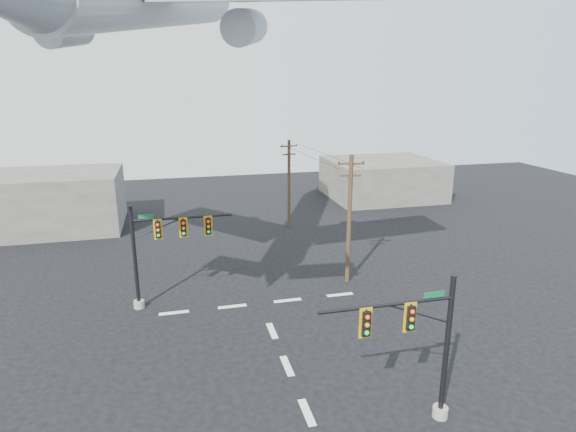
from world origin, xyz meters
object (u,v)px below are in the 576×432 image
object	(u,v)px
signal_mast_near	(421,349)
signal_mast_far	(160,250)
utility_pole_a	(349,218)
utility_pole_b	(289,183)

from	to	relation	value
signal_mast_near	signal_mast_far	xyz separation A→B (m)	(-11.36, 15.17, 0.32)
signal_mast_far	signal_mast_near	bearing A→B (deg)	-53.18
signal_mast_far	utility_pole_a	xyz separation A→B (m)	(14.02, 0.84, 1.09)
signal_mast_near	utility_pole_b	bearing A→B (deg)	86.85
utility_pole_b	utility_pole_a	bearing A→B (deg)	-97.26
signal_mast_near	utility_pole_b	xyz separation A→B (m)	(1.72, 31.18, 1.07)
signal_mast_near	signal_mast_far	size ratio (longest dim) A/B	0.98
signal_mast_near	utility_pole_a	xyz separation A→B (m)	(2.66, 16.01, 1.42)
utility_pole_a	utility_pole_b	size ratio (longest dim) A/B	1.07
signal_mast_far	utility_pole_b	world-z (taller)	utility_pole_b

